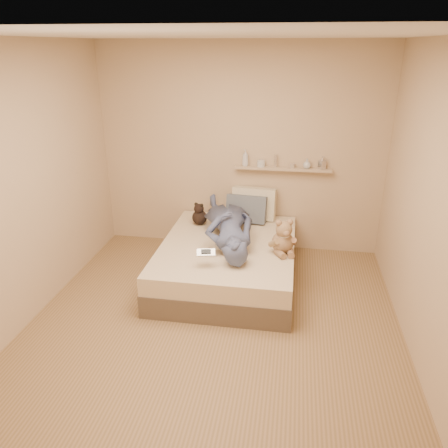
% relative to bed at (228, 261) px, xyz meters
% --- Properties ---
extents(room, '(3.80, 3.80, 3.80)m').
position_rel_bed_xyz_m(room, '(0.00, -0.93, 1.08)').
color(room, '#916F4B').
rests_on(room, ground).
extents(bed, '(1.50, 1.90, 0.45)m').
position_rel_bed_xyz_m(bed, '(0.00, 0.00, 0.00)').
color(bed, brown).
rests_on(bed, floor).
extents(game_console, '(0.20, 0.12, 0.06)m').
position_rel_bed_xyz_m(game_console, '(-0.13, -0.60, 0.39)').
color(game_console, '#A9ACB0').
rests_on(game_console, bed).
extents(teddy_bear, '(0.31, 0.32, 0.39)m').
position_rel_bed_xyz_m(teddy_bear, '(0.62, -0.15, 0.39)').
color(teddy_bear, '#9A7A54').
rests_on(teddy_bear, bed).
extents(dark_plush, '(0.19, 0.19, 0.29)m').
position_rel_bed_xyz_m(dark_plush, '(-0.44, 0.50, 0.35)').
color(dark_plush, black).
rests_on(dark_plush, bed).
extents(pillow_cream, '(0.57, 0.27, 0.42)m').
position_rel_bed_xyz_m(pillow_cream, '(0.21, 0.83, 0.43)').
color(pillow_cream, beige).
rests_on(pillow_cream, bed).
extents(pillow_grey, '(0.52, 0.27, 0.36)m').
position_rel_bed_xyz_m(pillow_grey, '(0.13, 0.69, 0.40)').
color(pillow_grey, slate).
rests_on(pillow_grey, bed).
extents(person, '(0.92, 1.64, 0.37)m').
position_rel_bed_xyz_m(person, '(-0.01, 0.12, 0.41)').
color(person, '#4C5578').
rests_on(person, bed).
extents(wall_shelf, '(1.20, 0.12, 0.03)m').
position_rel_bed_xyz_m(wall_shelf, '(0.55, 0.91, 0.88)').
color(wall_shelf, tan).
rests_on(wall_shelf, wall_back).
extents(shelf_bottles, '(1.05, 0.12, 0.21)m').
position_rel_bed_xyz_m(shelf_bottles, '(0.53, 0.91, 0.96)').
color(shelf_bottles, silver).
rests_on(shelf_bottles, wall_shelf).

